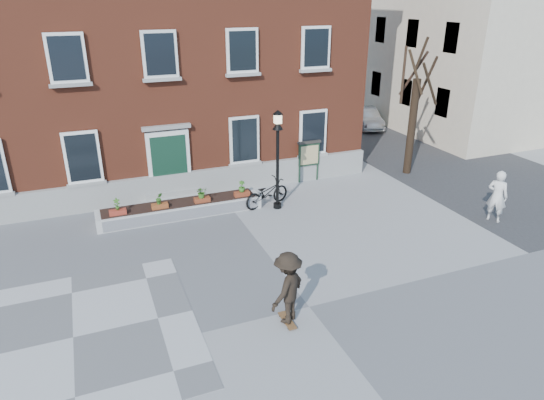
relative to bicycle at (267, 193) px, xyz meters
name	(u,v)px	position (x,y,z in m)	size (l,w,h in m)	color
ground	(309,307)	(-1.40, -6.84, -0.54)	(100.00, 100.00, 0.00)	gray
checker_patch	(73,338)	(-7.40, -5.84, -0.54)	(6.00, 6.00, 0.01)	slate
bicycle	(267,193)	(0.00, 0.00, 0.00)	(0.72, 2.07, 1.09)	black
parked_car	(366,118)	(10.33, 9.28, 0.08)	(1.31, 3.76, 1.24)	silver
bystander	(497,196)	(7.38, -4.46, 0.45)	(0.72, 0.47, 1.98)	silver
brick_building	(140,31)	(-3.40, 7.14, 5.76)	(18.40, 10.85, 12.60)	brown
planter_assembly	(181,208)	(-3.39, 0.34, -0.24)	(6.20, 1.12, 1.15)	silver
bare_tree	(413,115)	(7.61, 1.17, 2.25)	(1.83, 1.83, 6.16)	black
side_street	(423,7)	(16.59, 12.95, 6.48)	(15.20, 36.00, 14.50)	#39393C
lamp_post	(278,146)	(0.30, -0.38, 2.00)	(0.40, 0.40, 3.93)	black
notice_board	(309,154)	(2.76, 1.90, 0.72)	(1.10, 0.16, 1.87)	#183020
skateboarder	(288,288)	(-2.23, -7.23, 0.50)	(1.45, 1.32, 2.03)	brown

